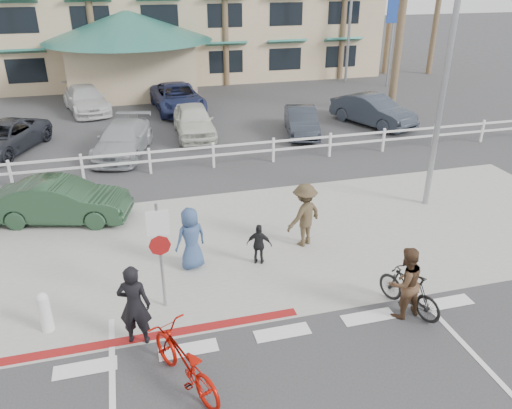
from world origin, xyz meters
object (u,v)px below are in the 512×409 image
object	(u,v)px
bike_red	(184,362)
car_white_sedan	(62,201)
sign_post	(160,251)
bike_black	(409,291)

from	to	relation	value
bike_red	car_white_sedan	bearing A→B (deg)	-95.16
sign_post	car_white_sedan	world-z (taller)	sign_post
sign_post	bike_black	size ratio (longest dim) A/B	1.72
bike_black	car_white_sedan	distance (m)	10.26
sign_post	bike_red	size ratio (longest dim) A/B	1.36
bike_red	bike_black	xyz separation A→B (m)	(5.14, 0.96, -0.05)
bike_red	sign_post	bearing A→B (deg)	-111.48
bike_red	car_white_sedan	xyz separation A→B (m)	(-2.66, 7.62, 0.10)
bike_black	bike_red	bearing A→B (deg)	-10.16
bike_red	car_white_sedan	world-z (taller)	car_white_sedan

